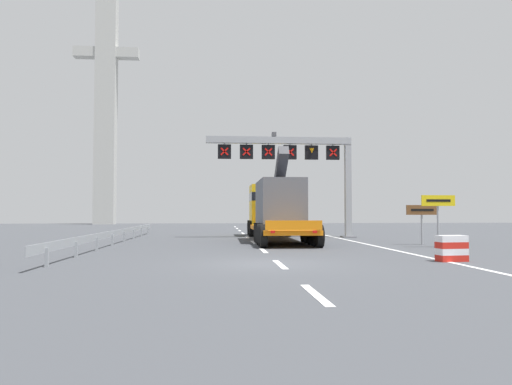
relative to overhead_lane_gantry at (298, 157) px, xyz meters
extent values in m
plane|color=#424449|center=(-3.68, -15.70, -5.41)|extent=(112.00, 112.00, 0.00)
cube|color=silver|center=(-3.34, -21.70, -5.41)|extent=(0.20, 2.60, 0.01)
cube|color=silver|center=(-3.34, -16.07, -5.41)|extent=(0.20, 2.60, 0.01)
cube|color=silver|center=(-3.34, -10.44, -5.41)|extent=(0.20, 2.60, 0.01)
cube|color=silver|center=(-3.34, -4.82, -5.41)|extent=(0.20, 2.60, 0.01)
cube|color=silver|center=(-3.34, 0.81, -5.41)|extent=(0.20, 2.60, 0.01)
cube|color=silver|center=(-3.34, 6.44, -5.41)|extent=(0.20, 2.60, 0.01)
cube|color=silver|center=(-3.34, 12.07, -5.41)|extent=(0.20, 2.60, 0.01)
cube|color=silver|center=(-3.34, 17.70, -5.41)|extent=(0.20, 2.60, 0.01)
cube|color=silver|center=(-3.34, 23.33, -5.41)|extent=(0.20, 2.60, 0.01)
cube|color=silver|center=(2.52, -3.70, -5.41)|extent=(0.20, 63.00, 0.01)
cube|color=#9EA0A5|center=(3.44, 0.00, -2.03)|extent=(0.40, 0.40, 6.77)
cube|color=slate|center=(3.44, 0.00, -5.37)|extent=(0.90, 0.90, 0.08)
cube|color=#9EA0A5|center=(-1.26, 0.00, 1.11)|extent=(9.79, 0.44, 0.44)
cube|color=#4C4C51|center=(-1.60, 0.00, 1.51)|extent=(0.28, 0.40, 0.28)
cube|color=black|center=(2.41, 0.00, 0.31)|extent=(0.88, 0.24, 0.95)
cube|color=#9EA0A5|center=(2.41, 0.00, 0.84)|extent=(0.08, 0.08, 0.16)
cube|color=red|center=(2.41, -0.13, 0.31)|extent=(0.54, 0.02, 0.54)
cube|color=red|center=(2.41, -0.13, 0.31)|extent=(0.54, 0.02, 0.54)
cube|color=black|center=(0.94, 0.00, 0.31)|extent=(0.88, 0.24, 0.95)
cube|color=#9EA0A5|center=(0.94, 0.00, 0.84)|extent=(0.08, 0.08, 0.16)
cone|color=orange|center=(0.94, -0.13, 0.41)|extent=(0.32, 0.32, 0.33)
cube|color=black|center=(-0.52, 0.00, 0.31)|extent=(0.88, 0.24, 0.95)
cube|color=#9EA0A5|center=(-0.52, 0.00, 0.84)|extent=(0.08, 0.08, 0.16)
cube|color=red|center=(-0.52, -0.13, 0.31)|extent=(0.54, 0.02, 0.54)
cube|color=red|center=(-0.52, -0.13, 0.31)|extent=(0.54, 0.02, 0.54)
cube|color=black|center=(-1.99, 0.00, 0.31)|extent=(0.88, 0.24, 0.95)
cube|color=#9EA0A5|center=(-1.99, 0.00, 0.84)|extent=(0.08, 0.08, 0.16)
cube|color=red|center=(-1.99, -0.13, 0.31)|extent=(0.54, 0.02, 0.54)
cube|color=red|center=(-1.99, -0.13, 0.31)|extent=(0.54, 0.02, 0.54)
cube|color=black|center=(-3.46, 0.00, 0.31)|extent=(0.88, 0.24, 0.95)
cube|color=#9EA0A5|center=(-3.46, 0.00, 0.84)|extent=(0.08, 0.08, 0.16)
cube|color=red|center=(-3.46, -0.13, 0.31)|extent=(0.54, 0.02, 0.54)
cube|color=red|center=(-3.46, -0.13, 0.31)|extent=(0.54, 0.02, 0.54)
cube|color=black|center=(-4.93, 0.00, 0.31)|extent=(0.88, 0.24, 0.95)
cube|color=#9EA0A5|center=(-4.93, 0.00, 0.84)|extent=(0.08, 0.08, 0.16)
cube|color=red|center=(-4.93, -0.13, 0.31)|extent=(0.54, 0.02, 0.54)
cube|color=red|center=(-4.93, -0.13, 0.31)|extent=(0.54, 0.02, 0.54)
cube|color=orange|center=(-1.79, -4.41, -4.68)|extent=(2.92, 10.43, 0.24)
cube|color=orange|center=(-1.85, -9.69, -4.31)|extent=(2.66, 0.11, 0.44)
cylinder|color=black|center=(-3.19, -8.89, -4.86)|extent=(0.33, 1.10, 1.10)
cylinder|color=black|center=(-0.49, -8.92, -4.86)|extent=(0.33, 1.10, 1.10)
cylinder|color=black|center=(-3.18, -7.84, -4.86)|extent=(0.33, 1.10, 1.10)
cylinder|color=black|center=(-0.48, -7.87, -4.86)|extent=(0.33, 1.10, 1.10)
cylinder|color=black|center=(-3.17, -6.79, -4.86)|extent=(0.33, 1.10, 1.10)
cylinder|color=black|center=(-0.47, -6.82, -4.86)|extent=(0.33, 1.10, 1.10)
cylinder|color=black|center=(-3.15, -5.74, -4.86)|extent=(0.33, 1.10, 1.10)
cylinder|color=black|center=(-0.45, -5.77, -4.86)|extent=(0.33, 1.10, 1.10)
cylinder|color=black|center=(-3.14, -4.69, -4.86)|extent=(0.33, 1.10, 1.10)
cylinder|color=black|center=(-0.44, -4.72, -4.86)|extent=(0.33, 1.10, 1.10)
cube|color=gold|center=(-1.71, 2.69, -3.31)|extent=(2.61, 3.23, 3.10)
cube|color=black|center=(-1.71, 2.69, -2.62)|extent=(2.64, 3.25, 0.60)
cylinder|color=black|center=(-2.98, 3.59, -4.86)|extent=(0.35, 1.10, 1.10)
cylinder|color=black|center=(-0.41, 3.56, -4.86)|extent=(0.35, 1.10, 1.10)
cylinder|color=black|center=(-3.01, 1.59, -4.86)|extent=(0.35, 1.10, 1.10)
cylinder|color=black|center=(-0.43, 1.56, -4.86)|extent=(0.35, 1.10, 1.10)
cube|color=#565B66|center=(-1.78, -4.01, -3.21)|extent=(2.45, 5.75, 2.70)
cube|color=#2D2D33|center=(-1.79, -4.86, -1.26)|extent=(0.59, 2.95, 2.29)
cube|color=red|center=(-2.83, -9.71, -4.61)|extent=(0.20, 0.06, 0.12)
cube|color=red|center=(-0.87, -9.74, -4.61)|extent=(0.20, 0.06, 0.12)
cylinder|color=#9EA0A5|center=(5.31, -9.20, -4.15)|extent=(0.10, 0.10, 2.53)
cube|color=yellow|center=(5.31, -9.26, -3.15)|extent=(1.68, 0.06, 0.52)
cube|color=black|center=(5.31, -9.30, -3.15)|extent=(1.21, 0.01, 0.12)
cylinder|color=#9EA0A5|center=(5.31, -7.35, -4.38)|extent=(0.10, 0.10, 2.08)
cube|color=brown|center=(5.31, -7.41, -3.59)|extent=(1.69, 0.06, 0.51)
cube|color=black|center=(5.31, -7.44, -3.59)|extent=(1.22, 0.01, 0.12)
cube|color=red|center=(2.74, -15.53, -5.30)|extent=(1.05, 0.61, 0.23)
cube|color=white|center=(2.74, -15.53, -5.08)|extent=(1.05, 0.61, 0.22)
cube|color=red|center=(2.74, -15.53, -4.85)|extent=(1.05, 0.61, 0.23)
cube|color=white|center=(2.74, -15.53, -4.63)|extent=(1.05, 0.61, 0.23)
cube|color=#999EA3|center=(-10.73, -5.40, -4.81)|extent=(0.04, 24.60, 0.32)
cube|color=#999EA3|center=(-10.67, -16.16, -5.11)|extent=(0.10, 0.10, 0.60)
cube|color=#999EA3|center=(-10.67, -13.09, -5.11)|extent=(0.10, 0.10, 0.60)
cube|color=#999EA3|center=(-10.67, -10.01, -5.11)|extent=(0.10, 0.10, 0.60)
cube|color=#999EA3|center=(-10.67, -6.94, -5.11)|extent=(0.10, 0.10, 0.60)
cube|color=#999EA3|center=(-10.67, -3.86, -5.11)|extent=(0.10, 0.10, 0.60)
cube|color=#999EA3|center=(-10.67, -0.79, -5.11)|extent=(0.10, 0.10, 0.60)
cube|color=#999EA3|center=(-10.67, 2.29, -5.11)|extent=(0.10, 0.10, 0.60)
cube|color=#999EA3|center=(-10.67, 5.37, -5.11)|extent=(0.10, 0.10, 0.60)
cube|color=#B7B7B2|center=(-21.07, 36.19, 14.06)|extent=(2.80, 2.00, 38.95)
cube|color=#B7B7B2|center=(-21.07, 36.19, 18.74)|extent=(9.00, 1.60, 1.40)
camera|label=1|loc=(-5.38, -31.47, -3.70)|focal=33.31mm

